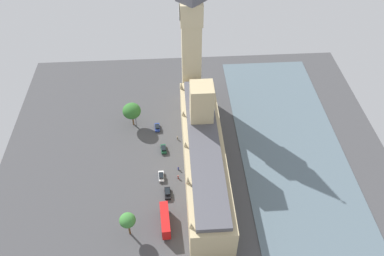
% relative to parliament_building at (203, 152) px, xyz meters
% --- Properties ---
extents(ground_plane, '(134.48, 134.48, 0.00)m').
position_rel_parliament_building_xyz_m(ground_plane, '(1.99, 1.36, -7.64)').
color(ground_plane, '#424244').
extents(river_thames, '(36.17, 121.03, 0.25)m').
position_rel_parliament_building_xyz_m(river_thames, '(-31.85, 1.36, -7.52)').
color(river_thames, slate).
rests_on(river_thames, ground).
extents(parliament_building, '(12.85, 64.48, 27.01)m').
position_rel_parliament_building_xyz_m(parliament_building, '(0.00, 0.00, 0.00)').
color(parliament_building, tan).
rests_on(parliament_building, ground).
extents(clock_tower, '(7.96, 7.96, 56.89)m').
position_rel_parliament_building_xyz_m(clock_tower, '(1.70, -36.26, 21.79)').
color(clock_tower, '#CCBA8E').
rests_on(clock_tower, ground).
extents(car_blue_kerbside, '(2.07, 4.13, 1.74)m').
position_rel_parliament_building_xyz_m(car_blue_kerbside, '(15.45, -19.78, -6.76)').
color(car_blue_kerbside, navy).
rests_on(car_blue_kerbside, ground).
extents(car_dark_green_midblock, '(2.18, 4.30, 1.74)m').
position_rel_parliament_building_xyz_m(car_dark_green_midblock, '(13.26, -8.68, -6.75)').
color(car_dark_green_midblock, '#19472D').
rests_on(car_dark_green_midblock, ground).
extents(car_white_leading, '(1.99, 4.32, 1.74)m').
position_rel_parliament_building_xyz_m(car_white_leading, '(14.15, 3.52, -6.75)').
color(car_white_leading, silver).
rests_on(car_white_leading, ground).
extents(car_black_by_river_gate, '(2.02, 4.68, 1.74)m').
position_rel_parliament_building_xyz_m(car_black_by_river_gate, '(12.18, 10.44, -6.75)').
color(car_black_by_river_gate, black).
rests_on(car_black_by_river_gate, ground).
extents(double_decker_bus_far_end, '(3.19, 10.64, 4.75)m').
position_rel_parliament_building_xyz_m(double_decker_bus_far_end, '(13.03, 21.50, -5.01)').
color(double_decker_bus_far_end, red).
rests_on(double_decker_bus_far_end, ground).
extents(pedestrian_corner, '(0.56, 0.65, 1.64)m').
position_rel_parliament_building_xyz_m(pedestrian_corner, '(8.37, 0.37, -6.90)').
color(pedestrian_corner, navy).
rests_on(pedestrian_corner, ground).
extents(pedestrian_trailing, '(0.61, 0.68, 1.64)m').
position_rel_parliament_building_xyz_m(pedestrian_trailing, '(8.20, -13.92, -6.90)').
color(pedestrian_trailing, gray).
rests_on(pedestrian_trailing, ground).
extents(pedestrian_near_tower, '(0.49, 0.59, 1.55)m').
position_rel_parliament_building_xyz_m(pedestrian_near_tower, '(8.59, 4.08, -6.94)').
color(pedestrian_near_tower, maroon).
rests_on(pedestrian_near_tower, ground).
extents(plane_tree_under_trees, '(4.67, 4.67, 9.03)m').
position_rel_parliament_building_xyz_m(plane_tree_under_trees, '(23.43, 23.70, -0.68)').
color(plane_tree_under_trees, brown).
rests_on(plane_tree_under_trees, ground).
extents(plane_tree_opposite_hall, '(6.70, 6.70, 9.67)m').
position_rel_parliament_building_xyz_m(plane_tree_opposite_hall, '(24.43, -22.82, -0.84)').
color(plane_tree_opposite_hall, brown).
rests_on(plane_tree_opposite_hall, ground).
extents(street_lamp_slot_10, '(0.56, 0.56, 6.58)m').
position_rel_parliament_building_xyz_m(street_lamp_slot_10, '(23.25, -21.70, -3.07)').
color(street_lamp_slot_10, black).
rests_on(street_lamp_slot_10, ground).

